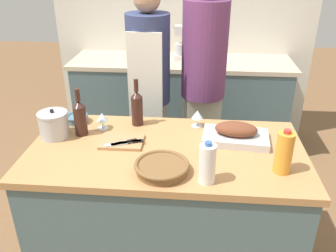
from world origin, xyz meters
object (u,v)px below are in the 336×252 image
knife_chef (124,143)px  condiment_bottle_tall (149,49)px  stand_mixer (184,46)px  cutting_board (122,142)px  person_cook_guest (203,79)px  mixing_bowl (77,118)px  wine_bottle_green (137,107)px  knife_paring (125,142)px  condiment_bottle_short (203,51)px  knife_bread (129,142)px  milk_jug (207,164)px  wine_bottle_dark (80,117)px  wicker_basket (163,167)px  stock_pot (54,125)px  wine_glass_left (197,115)px  wine_glass_right (102,118)px  roasting_pan (236,134)px  person_cook_aproned (149,86)px  juice_jug (284,152)px

knife_chef → condiment_bottle_tall: (-0.09, 1.77, 0.09)m
stand_mixer → condiment_bottle_tall: stand_mixer is taller
cutting_board → person_cook_guest: (0.47, 0.83, 0.11)m
mixing_bowl → condiment_bottle_tall: (0.27, 1.49, 0.08)m
cutting_board → wine_bottle_green: 0.28m
knife_paring → stand_mixer: bearing=80.8°
wine_bottle_green → condiment_bottle_short: size_ratio=1.61×
knife_bread → condiment_bottle_short: size_ratio=0.93×
milk_jug → wine_bottle_dark: (-0.75, 0.43, 0.01)m
wicker_basket → person_cook_guest: 1.13m
stock_pot → knife_paring: stock_pot is taller
wine_bottle_green → wine_glass_left: bearing=1.1°
cutting_board → wine_glass_right: wine_glass_right is taller
knife_paring → wine_glass_right: bearing=131.9°
roasting_pan → cutting_board: roasting_pan is taller
wine_bottle_dark → condiment_bottle_short: bearing=64.5°
roasting_pan → knife_paring: roasting_pan is taller
stock_pot → cutting_board: bearing=-6.7°
cutting_board → stock_pot: 0.42m
cutting_board → stand_mixer: size_ratio=0.75×
wicker_basket → mixing_bowl: (-0.61, 0.53, -0.00)m
knife_bread → person_cook_aproned: bearing=89.8°
cutting_board → condiment_bottle_short: bearing=73.9°
wine_glass_right → knife_bread: 0.29m
milk_jug → wicker_basket: bearing=164.3°
wicker_basket → knife_chef: wicker_basket is taller
wine_bottle_dark → person_cook_guest: person_cook_guest is taller
wine_glass_right → milk_jug: bearing=-38.9°
condiment_bottle_short → cutting_board: bearing=-106.1°
stand_mixer → wine_bottle_green: bearing=-100.1°
wicker_basket → juice_jug: 0.61m
cutting_board → condiment_bottle_short: (0.47, 1.63, 0.13)m
mixing_bowl → wine_glass_right: (0.19, -0.07, 0.04)m
juice_jug → person_cook_aproned: 1.31m
roasting_pan → condiment_bottle_short: 1.56m
mixing_bowl → condiment_bottle_tall: size_ratio=1.07×
wine_bottle_dark → wine_glass_right: size_ratio=2.79×
wicker_basket → condiment_bottle_tall: size_ratio=2.07×
juice_jug → knife_paring: juice_jug is taller
wicker_basket → person_cook_aproned: person_cook_aproned is taller
roasting_pan → knife_bread: roasting_pan is taller
wine_glass_right → condiment_bottle_tall: bearing=86.8°
knife_paring → person_cook_guest: bearing=62.7°
cutting_board → person_cook_aproned: person_cook_aproned is taller
mixing_bowl → milk_jug: bearing=-35.4°
wine_bottle_green → condiment_bottle_short: wine_bottle_green is taller
stand_mixer → person_cook_guest: person_cook_guest is taller
wicker_basket → wine_glass_left: bearing=73.0°
cutting_board → juice_jug: bearing=-14.2°
person_cook_aproned → mixing_bowl: bearing=-122.9°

